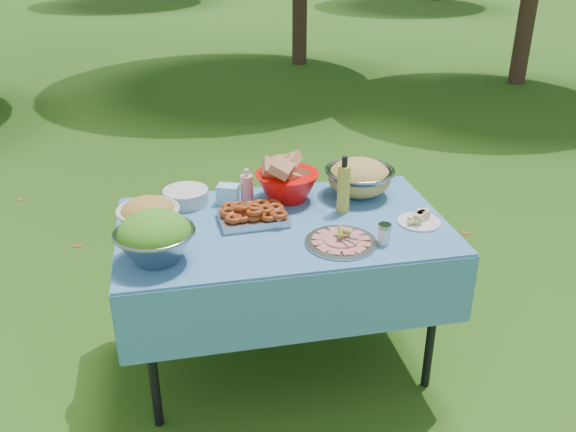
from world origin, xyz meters
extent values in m
plane|color=#163409|center=(0.00, 0.00, 0.00)|extent=(80.00, 80.00, 0.00)
cube|color=#7FC1F5|center=(0.00, 0.00, 0.38)|extent=(1.46, 0.86, 0.76)
cylinder|color=silver|center=(-0.41, 0.31, 0.80)|extent=(0.25, 0.25, 0.07)
cube|color=#A4DFFB|center=(-0.21, 0.27, 0.81)|extent=(0.12, 0.10, 0.09)
cylinder|color=pink|center=(-0.13, 0.26, 0.85)|extent=(0.08, 0.08, 0.17)
cube|color=#B6B6BB|center=(-0.13, 0.05, 0.80)|extent=(0.31, 0.23, 0.07)
cylinder|color=#9D9FA4|center=(0.20, -0.23, 0.80)|extent=(0.33, 0.33, 0.07)
cylinder|color=gold|center=(0.30, 0.07, 0.90)|extent=(0.07, 0.07, 0.27)
cylinder|color=silver|center=(0.60, -0.11, 0.79)|extent=(0.21, 0.21, 0.05)
cylinder|color=silver|center=(0.38, -0.26, 0.81)|extent=(0.06, 0.06, 0.09)
camera|label=1|loc=(-0.47, -2.39, 1.99)|focal=38.00mm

